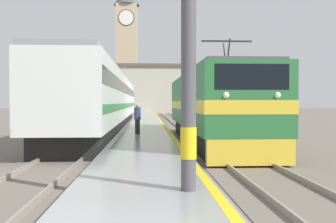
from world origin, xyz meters
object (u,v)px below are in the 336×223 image
locomotive_train (211,107)px  passenger_train (108,100)px  person_on_platform (137,118)px  clock_tower (127,46)px

locomotive_train → passenger_train: 12.20m
locomotive_train → person_on_platform: 3.91m
locomotive_train → passenger_train: size_ratio=0.45×
passenger_train → person_on_platform: size_ratio=21.35×
locomotive_train → clock_tower: (-7.09, 60.22, 11.65)m
locomotive_train → person_on_platform: (-3.68, 1.19, -0.60)m
passenger_train → clock_tower: 50.95m
locomotive_train → person_on_platform: locomotive_train is taller
locomotive_train → passenger_train: bearing=120.1°
passenger_train → person_on_platform: bearing=-75.4°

